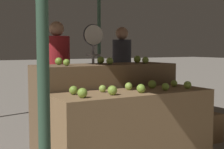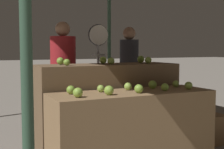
# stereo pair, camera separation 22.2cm
# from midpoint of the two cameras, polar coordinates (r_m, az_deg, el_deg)

# --- Properties ---
(display_counter_front) EXTENTS (1.64, 0.55, 0.77)m
(display_counter_front) POSITION_cam_midpoint_polar(r_m,az_deg,el_deg) (3.16, 5.80, -10.13)
(display_counter_front) COLOR olive
(display_counter_front) RESTS_ON ground_plane
(display_counter_back) EXTENTS (1.64, 0.55, 1.02)m
(display_counter_back) POSITION_cam_midpoint_polar(r_m,az_deg,el_deg) (3.64, 0.85, -6.12)
(display_counter_back) COLOR brown
(display_counter_back) RESTS_ON ground_plane
(apple_front_0) EXTENTS (0.09, 0.09, 0.09)m
(apple_front_0) POSITION_cam_midpoint_polar(r_m,az_deg,el_deg) (2.70, -3.94, -3.33)
(apple_front_0) COLOR #84AD3D
(apple_front_0) RESTS_ON display_counter_front
(apple_front_1) EXTENTS (0.09, 0.09, 0.09)m
(apple_front_1) POSITION_cam_midpoint_polar(r_m,az_deg,el_deg) (2.84, 1.67, -2.92)
(apple_front_1) COLOR #84AD3D
(apple_front_1) RESTS_ON display_counter_front
(apple_front_2) EXTENTS (0.09, 0.09, 0.09)m
(apple_front_2) POSITION_cam_midpoint_polar(r_m,az_deg,el_deg) (2.98, 7.01, -2.61)
(apple_front_2) COLOR #7AA338
(apple_front_2) RESTS_ON display_counter_front
(apple_front_3) EXTENTS (0.08, 0.08, 0.08)m
(apple_front_3) POSITION_cam_midpoint_polar(r_m,az_deg,el_deg) (3.17, 11.64, -2.29)
(apple_front_3) COLOR #84AD3D
(apple_front_3) RESTS_ON display_counter_front
(apple_front_4) EXTENTS (0.08, 0.08, 0.08)m
(apple_front_4) POSITION_cam_midpoint_polar(r_m,az_deg,el_deg) (3.35, 15.68, -1.97)
(apple_front_4) COLOR #8EB247
(apple_front_4) RESTS_ON display_counter_front
(apple_front_5) EXTENTS (0.08, 0.08, 0.08)m
(apple_front_5) POSITION_cam_midpoint_polar(r_m,az_deg,el_deg) (2.91, -5.39, -2.82)
(apple_front_5) COLOR #7AA338
(apple_front_5) RESTS_ON display_counter_front
(apple_front_6) EXTENTS (0.07, 0.07, 0.07)m
(apple_front_6) POSITION_cam_midpoint_polar(r_m,az_deg,el_deg) (3.03, 0.01, -2.59)
(apple_front_6) COLOR #8EB247
(apple_front_6) RESTS_ON display_counter_front
(apple_front_7) EXTENTS (0.08, 0.08, 0.08)m
(apple_front_7) POSITION_cam_midpoint_polar(r_m,az_deg,el_deg) (3.18, 4.94, -2.19)
(apple_front_7) COLOR #8EB247
(apple_front_7) RESTS_ON display_counter_front
(apple_front_8) EXTENTS (0.09, 0.09, 0.09)m
(apple_front_8) POSITION_cam_midpoint_polar(r_m,az_deg,el_deg) (3.32, 9.31, -1.83)
(apple_front_8) COLOR #84AD3D
(apple_front_8) RESTS_ON display_counter_front
(apple_front_9) EXTENTS (0.07, 0.07, 0.07)m
(apple_front_9) POSITION_cam_midpoint_polar(r_m,az_deg,el_deg) (3.51, 13.37, -1.67)
(apple_front_9) COLOR #8EB247
(apple_front_9) RESTS_ON display_counter_front
(apple_back_0) EXTENTS (0.07, 0.07, 0.07)m
(apple_back_0) POSITION_cam_midpoint_polar(r_m,az_deg,el_deg) (3.28, -6.37, 2.23)
(apple_back_0) COLOR #7AA338
(apple_back_0) RESTS_ON display_counter_back
(apple_back_1) EXTENTS (0.08, 0.08, 0.08)m
(apple_back_1) POSITION_cam_midpoint_polar(r_m,az_deg,el_deg) (3.49, 1.62, 2.48)
(apple_back_1) COLOR #8EB247
(apple_back_1) RESTS_ON display_counter_back
(apple_back_2) EXTENTS (0.08, 0.08, 0.08)m
(apple_back_2) POSITION_cam_midpoint_polar(r_m,az_deg,el_deg) (3.75, 8.33, 2.61)
(apple_back_2) COLOR #8EB247
(apple_back_2) RESTS_ON display_counter_back
(apple_back_3) EXTENTS (0.08, 0.08, 0.08)m
(apple_back_3) POSITION_cam_midpoint_polar(r_m,az_deg,el_deg) (3.49, -7.65, 2.46)
(apple_back_3) COLOR #7AA338
(apple_back_3) RESTS_ON display_counter_back
(apple_back_4) EXTENTS (0.08, 0.08, 0.08)m
(apple_back_4) POSITION_cam_midpoint_polar(r_m,az_deg,el_deg) (3.68, 0.09, 2.65)
(apple_back_4) COLOR #84AD3D
(apple_back_4) RESTS_ON display_counter_back
(apple_back_5) EXTENTS (0.09, 0.09, 0.09)m
(apple_back_5) POSITION_cam_midpoint_polar(r_m,az_deg,el_deg) (3.92, 6.91, 2.78)
(apple_back_5) COLOR #7AA338
(apple_back_5) RESTS_ON display_counter_back
(produce_scale) EXTENTS (0.29, 0.20, 1.53)m
(produce_scale) POSITION_cam_midpoint_polar(r_m,az_deg,el_deg) (4.29, -1.00, 3.67)
(produce_scale) COLOR #99999E
(produce_scale) RESTS_ON ground_plane
(person_vendor_at_scale) EXTENTS (0.48, 0.48, 1.58)m
(person_vendor_at_scale) POSITION_cam_midpoint_polar(r_m,az_deg,el_deg) (4.49, -7.52, 0.97)
(person_vendor_at_scale) COLOR #2D2D38
(person_vendor_at_scale) RESTS_ON ground_plane
(person_customer_left) EXTENTS (0.39, 0.39, 1.54)m
(person_customer_left) POSITION_cam_midpoint_polar(r_m,az_deg,el_deg) (4.99, 4.41, 1.30)
(person_customer_left) COLOR #2D2D38
(person_customer_left) RESTS_ON ground_plane
(wooden_crate_side) EXTENTS (0.37, 0.37, 0.37)m
(wooden_crate_side) POSITION_cam_midpoint_polar(r_m,az_deg,el_deg) (4.24, 18.64, -9.34)
(wooden_crate_side) COLOR olive
(wooden_crate_side) RESTS_ON ground_plane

